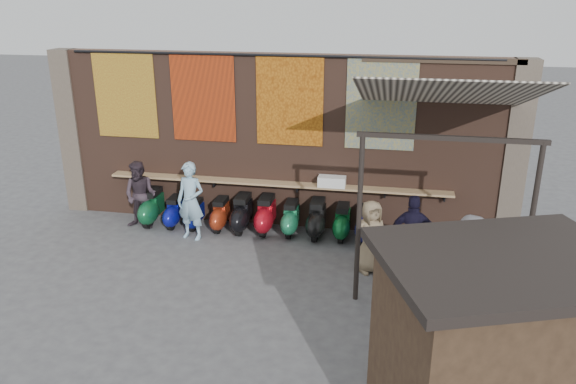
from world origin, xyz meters
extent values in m
plane|color=#474749|center=(0.00, 0.00, 0.00)|extent=(70.00, 70.00, 0.00)
cube|color=brown|center=(0.00, 2.70, 2.00)|extent=(10.00, 0.40, 4.00)
cube|color=#4C4238|center=(-5.20, 2.70, 2.00)|extent=(0.50, 0.50, 4.00)
cube|color=#4C4238|center=(5.20, 2.70, 2.00)|extent=(0.50, 0.50, 4.00)
cube|color=#9E7A51|center=(0.00, 2.33, 1.10)|extent=(8.00, 0.32, 0.05)
cube|color=white|center=(1.31, 2.30, 1.24)|extent=(0.62, 0.29, 0.23)
cube|color=maroon|center=(-3.60, 2.48, 3.00)|extent=(1.50, 0.02, 2.00)
cube|color=#F7440E|center=(-1.70, 2.48, 3.00)|extent=(1.50, 0.02, 2.00)
cube|color=#B36616|center=(0.30, 2.48, 3.00)|extent=(1.50, 0.02, 2.00)
cube|color=#254D89|center=(2.30, 2.48, 3.00)|extent=(1.50, 0.02, 2.00)
cylinder|color=black|center=(0.00, 2.47, 3.98)|extent=(9.50, 0.06, 0.06)
imported|color=#8FB7D0|center=(-1.73, 1.40, 0.89)|extent=(0.72, 0.54, 1.78)
imported|color=#332830|center=(-3.09, 1.75, 0.81)|extent=(0.81, 0.64, 1.62)
imported|color=black|center=(3.09, 0.62, 0.81)|extent=(0.96, 0.42, 1.63)
imported|color=slate|center=(4.01, -0.57, 0.88)|extent=(1.28, 1.24, 1.76)
imported|color=#857054|center=(2.28, 0.54, 0.75)|extent=(0.87, 0.78, 1.49)
cube|color=black|center=(3.85, -3.97, 1.27)|extent=(2.80, 2.45, 2.54)
cube|color=black|center=(3.85, -3.97, 2.60)|extent=(3.16, 2.79, 0.12)
cube|color=gold|center=(3.54, -3.12, 1.84)|extent=(1.14, 0.45, 0.50)
cube|color=#473321|center=(3.54, -3.12, 0.93)|extent=(1.86, 0.76, 0.06)
cube|color=beige|center=(3.50, 0.90, 3.55)|extent=(3.20, 3.28, 0.97)
cube|color=#33261C|center=(3.50, 2.49, 3.95)|extent=(3.30, 0.08, 0.12)
cube|color=black|center=(3.50, -0.60, 3.08)|extent=(3.00, 0.08, 0.08)
cylinder|color=black|center=(2.10, -0.60, 1.55)|extent=(0.09, 0.09, 3.10)
cylinder|color=black|center=(4.90, -0.60, 1.55)|extent=(0.09, 0.09, 3.10)
camera|label=1|loc=(2.56, -9.64, 5.31)|focal=35.00mm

